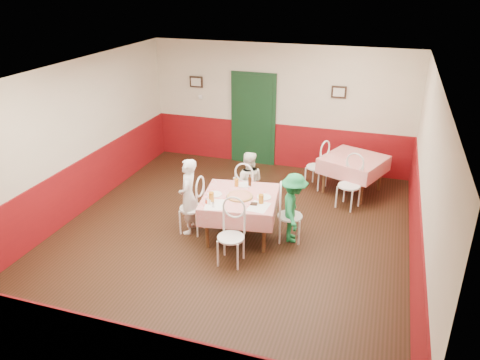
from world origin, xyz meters
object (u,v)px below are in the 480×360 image
(chair_right, at_px, (290,216))
(glass_b, at_px, (261,199))
(pizza, at_px, (240,196))
(glass_a, at_px, (211,197))
(chair_second_b, at_px, (349,186))
(chair_far, at_px, (248,191))
(chair_near, at_px, (231,238))
(glass_c, at_px, (237,183))
(diner_far, at_px, (248,182))
(diner_left, at_px, (188,196))
(chair_second_a, at_px, (316,167))
(diner_right, at_px, (293,208))
(main_table, at_px, (240,216))
(wallet, at_px, (254,204))
(chair_left, at_px, (192,208))
(beer_bottle, at_px, (250,181))

(chair_right, bearing_deg, glass_b, 110.19)
(pizza, distance_m, glass_a, 0.49)
(chair_second_b, relative_size, pizza, 2.12)
(chair_far, distance_m, glass_a, 1.26)
(chair_near, xyz_separation_m, glass_c, (-0.30, 1.20, 0.38))
(glass_b, relative_size, diner_far, 0.13)
(chair_near, height_order, glass_a, glass_a)
(glass_a, distance_m, diner_left, 0.57)
(glass_a, xyz_separation_m, diner_left, (-0.51, 0.20, -0.16))
(chair_right, height_order, chair_second_a, same)
(diner_right, bearing_deg, diner_left, 85.62)
(glass_b, distance_m, diner_left, 1.31)
(chair_second_b, relative_size, glass_a, 5.76)
(main_table, bearing_deg, pizza, -77.01)
(main_table, relative_size, wallet, 11.09)
(chair_left, height_order, diner_left, diner_left)
(chair_left, xyz_separation_m, glass_a, (0.46, -0.21, 0.39))
(glass_c, bearing_deg, chair_right, -12.84)
(chair_far, xyz_separation_m, pizza, (0.13, -0.89, 0.32))
(glass_a, distance_m, diner_far, 1.27)
(chair_second_a, bearing_deg, chair_near, 8.01)
(chair_right, bearing_deg, chair_second_b, -40.63)
(glass_c, relative_size, diner_right, 0.11)
(chair_left, distance_m, chair_far, 1.20)
(chair_far, bearing_deg, chair_right, 149.13)
(chair_far, bearing_deg, pizza, 104.37)
(chair_right, distance_m, diner_right, 0.16)
(chair_far, height_order, chair_near, same)
(chair_near, relative_size, glass_a, 5.76)
(chair_left, relative_size, diner_right, 0.74)
(diner_far, bearing_deg, chair_second_a, -135.31)
(chair_second_b, height_order, wallet, chair_second_b)
(diner_right, bearing_deg, chair_right, 85.62)
(beer_bottle, relative_size, diner_left, 0.15)
(diner_left, bearing_deg, chair_right, 88.03)
(pizza, height_order, glass_a, glass_a)
(glass_c, bearing_deg, chair_second_b, 35.48)
(main_table, relative_size, diner_right, 1.01)
(main_table, distance_m, glass_c, 0.60)
(main_table, xyz_separation_m, diner_left, (-0.89, -0.13, 0.30))
(chair_far, bearing_deg, diner_left, 57.49)
(beer_bottle, xyz_separation_m, diner_left, (-0.93, -0.55, -0.19))
(chair_near, bearing_deg, chair_far, 97.23)
(chair_second_a, xyz_separation_m, diner_far, (-1.04, -1.52, 0.15))
(chair_left, height_order, glass_c, chair_left)
(chair_near, relative_size, glass_c, 6.77)
(chair_right, relative_size, chair_near, 1.00)
(glass_c, relative_size, wallet, 1.21)
(main_table, height_order, chair_right, chair_right)
(chair_right, height_order, chair_second_b, same)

